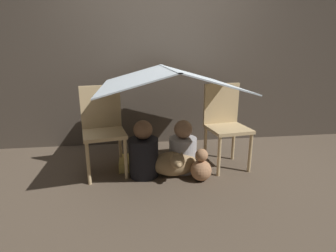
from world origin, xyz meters
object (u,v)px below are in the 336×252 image
at_px(chair_left, 103,126).
at_px(dog, 175,163).
at_px(person_front, 144,153).
at_px(chair_right, 225,122).
at_px(person_second, 183,150).

xyz_separation_m(chair_left, dog, (0.73, -0.23, -0.37)).
relative_size(person_front, dog, 1.25).
height_order(person_front, dog, person_front).
bearing_deg(chair_right, person_front, -177.15).
distance_m(chair_right, person_second, 0.58).
distance_m(chair_right, person_front, 0.98).
height_order(person_front, person_second, person_front).
distance_m(chair_right, dog, 0.75).
height_order(chair_right, person_second, chair_right).
bearing_deg(chair_left, person_front, -32.66).
bearing_deg(chair_right, person_second, -176.07).
xyz_separation_m(chair_right, dog, (-0.61, -0.23, -0.37)).
bearing_deg(person_front, chair_left, 158.09).
distance_m(person_front, dog, 0.34).
distance_m(chair_left, chair_right, 1.34).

